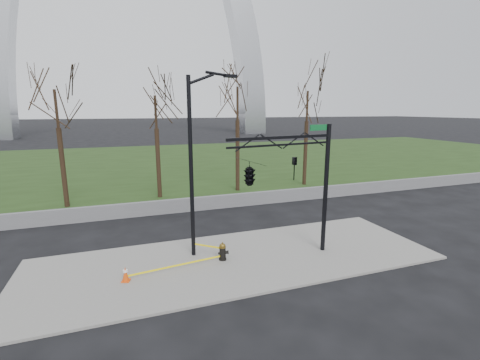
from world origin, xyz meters
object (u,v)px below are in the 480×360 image
object	(u,v)px
fire_hydrant	(223,252)
traffic_cone	(125,274)
street_light	(196,155)
traffic_signal_mast	(266,172)

from	to	relation	value
fire_hydrant	traffic_cone	xyz separation A→B (m)	(-4.08, -0.55, -0.08)
street_light	traffic_signal_mast	bearing A→B (deg)	-51.63
fire_hydrant	street_light	bearing A→B (deg)	144.42
fire_hydrant	street_light	xyz separation A→B (m)	(-0.89, 0.99, 4.22)
fire_hydrant	traffic_cone	world-z (taller)	fire_hydrant
fire_hydrant	street_light	distance (m)	4.42
fire_hydrant	traffic_signal_mast	distance (m)	4.11
fire_hydrant	street_light	world-z (taller)	street_light
traffic_cone	traffic_signal_mast	bearing A→B (deg)	-4.51
fire_hydrant	traffic_cone	size ratio (longest dim) A/B	1.36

